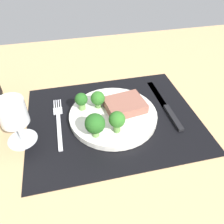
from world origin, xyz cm
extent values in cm
cube|color=tan|center=(0.00, 0.00, -1.50)|extent=(140.00, 110.00, 3.00)
cube|color=black|center=(0.00, 0.00, 0.15)|extent=(45.00, 35.96, 0.30)
cylinder|color=silver|center=(0.00, 0.00, 1.10)|extent=(23.18, 23.18, 1.60)
cube|color=#8C5647|center=(3.47, 1.16, 3.15)|extent=(11.11, 9.40, 2.50)
cylinder|color=#5B8942|center=(-3.37, 3.56, 2.54)|extent=(1.69, 1.69, 1.28)
sphere|color=#2D6B23|center=(-3.37, 3.56, 4.79)|extent=(3.79, 3.79, 3.79)
cylinder|color=#5B8942|center=(-0.61, -6.46, 2.95)|extent=(1.70, 1.70, 2.09)
sphere|color=#2D6B23|center=(-0.61, -6.46, 5.65)|extent=(3.91, 3.91, 3.91)
cylinder|color=#6B994C|center=(-5.83, -6.77, 2.83)|extent=(1.63, 1.63, 1.85)
sphere|color=#235B1E|center=(-5.83, -6.77, 5.76)|extent=(4.73, 4.73, 4.73)
cylinder|color=#6B994C|center=(-7.71, 3.67, 2.80)|extent=(1.83, 1.83, 1.80)
sphere|color=#235B1E|center=(-7.71, 3.67, 5.13)|extent=(3.38, 3.38, 3.38)
cube|color=silver|center=(-14.33, -2.00, 0.55)|extent=(1.00, 13.00, 0.50)
cube|color=silver|center=(-14.33, 5.80, 0.55)|extent=(2.40, 2.60, 0.40)
cube|color=silver|center=(-15.23, 8.90, 0.55)|extent=(0.30, 3.60, 0.35)
cube|color=silver|center=(-14.63, 8.90, 0.55)|extent=(0.30, 3.60, 0.35)
cube|color=silver|center=(-14.03, 8.90, 0.55)|extent=(0.30, 3.60, 0.35)
cube|color=silver|center=(-13.43, 8.90, 0.55)|extent=(0.30, 3.60, 0.35)
cube|color=black|center=(15.51, -3.90, 0.70)|extent=(1.40, 10.00, 0.80)
cube|color=silver|center=(15.51, 7.60, 0.45)|extent=(1.80, 13.00, 0.30)
cylinder|color=silver|center=(-23.20, -2.51, 0.20)|extent=(7.06, 7.06, 0.40)
cylinder|color=silver|center=(-23.20, -2.51, 3.20)|extent=(0.80, 0.80, 5.61)
cylinder|color=silver|center=(-23.20, -2.51, 9.00)|extent=(6.28, 6.28, 5.97)
cylinder|color=tan|center=(-23.20, -2.51, 7.60)|extent=(5.53, 5.53, 3.17)
camera|label=1|loc=(-10.21, -42.98, 41.01)|focal=35.89mm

